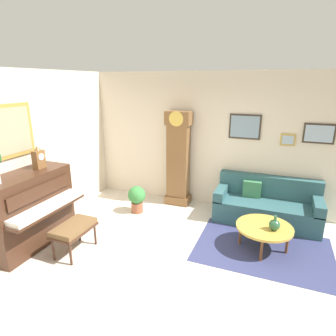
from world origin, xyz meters
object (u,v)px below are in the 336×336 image
object	(u,v)px
couch	(266,206)
potted_plant	(137,197)
piano_bench	(74,229)
mantel_clock	(39,158)
piano	(29,209)
coffee_table	(264,228)
grandfather_clock	(178,161)
green_jug	(274,225)

from	to	relation	value
couch	potted_plant	xyz separation A→B (m)	(-2.48, -0.59, 0.01)
piano_bench	mantel_clock	distance (m)	1.31
couch	mantel_clock	xyz separation A→B (m)	(-3.53, -1.95, 1.08)
piano	couch	world-z (taller)	piano
coffee_table	mantel_clock	distance (m)	3.82
piano_bench	grandfather_clock	bearing A→B (deg)	70.14
green_jug	grandfather_clock	bearing A→B (deg)	148.08
green_jug	mantel_clock	bearing A→B (deg)	-167.12
piano_bench	coffee_table	xyz separation A→B (m)	(2.74, 1.19, -0.03)
piano	grandfather_clock	distance (m)	2.98
piano_bench	grandfather_clock	world-z (taller)	grandfather_clock
grandfather_clock	green_jug	distance (m)	2.43
piano	potted_plant	xyz separation A→B (m)	(1.05, 1.69, -0.30)
coffee_table	mantel_clock	world-z (taller)	mantel_clock
piano	mantel_clock	world-z (taller)	mantel_clock
coffee_table	mantel_clock	xyz separation A→B (m)	(-3.56, -0.92, 1.02)
piano	green_jug	distance (m)	3.89
piano_bench	mantel_clock	bearing A→B (deg)	161.41
mantel_clock	green_jug	size ratio (longest dim) A/B	1.58
mantel_clock	potted_plant	xyz separation A→B (m)	(1.05, 1.36, -1.07)
grandfather_clock	coffee_table	bearing A→B (deg)	-32.26
piano	coffee_table	size ratio (longest dim) A/B	1.64
mantel_clock	potted_plant	distance (m)	2.03
coffee_table	mantel_clock	bearing A→B (deg)	-165.51
grandfather_clock	potted_plant	size ratio (longest dim) A/B	3.62
coffee_table	green_jug	xyz separation A→B (m)	(0.14, -0.07, 0.12)
couch	potted_plant	size ratio (longest dim) A/B	3.39
couch	piano	bearing A→B (deg)	-147.21
coffee_table	potted_plant	size ratio (longest dim) A/B	1.57
grandfather_clock	couch	distance (m)	1.97
potted_plant	piano_bench	bearing A→B (deg)	-98.16
piano	green_jug	size ratio (longest dim) A/B	6.00
piano_bench	piano	bearing A→B (deg)	-176.32
coffee_table	potted_plant	distance (m)	2.55
green_jug	potted_plant	size ratio (longest dim) A/B	0.43
coffee_table	green_jug	size ratio (longest dim) A/B	3.67
grandfather_clock	couch	world-z (taller)	grandfather_clock
grandfather_clock	green_jug	bearing A→B (deg)	-31.92
couch	mantel_clock	size ratio (longest dim) A/B	5.00
couch	potted_plant	world-z (taller)	couch
couch	mantel_clock	world-z (taller)	mantel_clock
mantel_clock	green_jug	distance (m)	3.90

